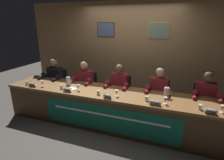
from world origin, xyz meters
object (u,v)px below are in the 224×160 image
water_cup_far_left (27,83)px  juice_glass_right (165,99)px  chair_far_right (202,106)px  nameplate_far_left (32,85)px  nameplate_left (67,90)px  water_cup_far_right (200,107)px  conference_table (110,104)px  chair_right (159,100)px  water_pitcher_left_side (68,81)px  panelist_left (84,82)px  juice_glass_left (78,86)px  panelist_center (118,87)px  document_stack_left (72,89)px  nameplate_center (107,96)px  panelist_right (158,92)px  juice_glass_far_left (42,83)px  chair_far_left (59,86)px  water_cup_left (61,87)px  nameplate_right (155,103)px  panelist_far_right (205,98)px  water_cup_center (98,93)px  panelist_far_left (53,79)px  water_pitcher_right_side (167,93)px  juice_glass_center (117,92)px  nameplate_far_right (211,111)px  juice_glass_far_right (222,107)px  chair_center (121,95)px  chair_left (88,90)px  water_cup_right (147,99)px

water_cup_far_left → juice_glass_right: juice_glass_right is taller
chair_far_right → nameplate_far_left: bearing=-165.3°
nameplate_left → water_cup_far_right: (2.46, 0.08, -0.00)m
nameplate_left → conference_table: bearing=12.2°
chair_far_right → chair_right: bearing=180.0°
conference_table → water_pitcher_left_side: 1.11m
conference_table → panelist_left: size_ratio=3.83×
juice_glass_left → panelist_center: size_ratio=0.10×
document_stack_left → chair_far_right: bearing=16.2°
water_cup_far_right → water_cup_far_left: bearing=-179.6°
nameplate_center → document_stack_left: bearing=167.8°
conference_table → panelist_right: (0.87, 0.54, 0.18)m
nameplate_far_left → water_cup_far_left: water_cup_far_left is taller
document_stack_left → panelist_right: bearing=17.8°
juice_glass_far_left → water_cup_far_right: juice_glass_far_left is taller
chair_far_left → juice_glass_left: 1.38m
nameplate_left → water_cup_left: (-0.21, 0.10, -0.00)m
nameplate_right → panelist_far_right: panelist_far_right is taller
water_cup_center → juice_glass_far_left: bearing=179.3°
panelist_far_left → water_pitcher_right_side: (2.81, -0.32, 0.13)m
juice_glass_center → panelist_far_right: 1.70m
juice_glass_right → panelist_center: bearing=149.5°
juice_glass_left → nameplate_center: (0.72, -0.17, -0.05)m
nameplate_far_left → juice_glass_right: size_ratio=1.53×
chair_far_left → juice_glass_far_left: (0.21, -0.83, 0.39)m
juice_glass_left → water_pitcher_right_side: water_pitcher_right_side is taller
juice_glass_far_left → water_pitcher_right_side: (2.60, 0.31, 0.01)m
chair_far_right → document_stack_left: 2.73m
nameplate_far_right → water_cup_far_left: bearing=178.8°
chair_right → document_stack_left: size_ratio=3.73×
juice_glass_left → juice_glass_far_right: size_ratio=1.00×
chair_center → water_pitcher_right_side: size_ratio=4.26×
chair_left → panelist_far_right: panelist_far_right is taller
chair_right → document_stack_left: bearing=-156.4°
chair_left → document_stack_left: bearing=-88.4°
juice_glass_center → conference_table: bearing=159.7°
water_cup_far_left → panelist_far_right: (3.70, 0.67, -0.07)m
panelist_far_left → juice_glass_left: size_ratio=9.85×
panelist_left → water_cup_center: 0.94m
juice_glass_center → chair_right: chair_right is taller
water_cup_right → panelist_right: bearing=76.8°
panelist_center → juice_glass_far_right: bearing=-18.6°
nameplate_far_left → nameplate_left: 0.90m
water_cup_right → chair_center: bearing=132.6°
nameplate_far_left → water_cup_far_right: (3.36, 0.08, -0.00)m
chair_left → chair_right: 1.75m
juice_glass_far_right → water_cup_right: bearing=178.0°
nameplate_far_left → water_cup_far_right: size_ratio=2.23×
juice_glass_far_left → document_stack_left: size_ratio=0.52×
water_cup_center → water_cup_right: 0.93m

